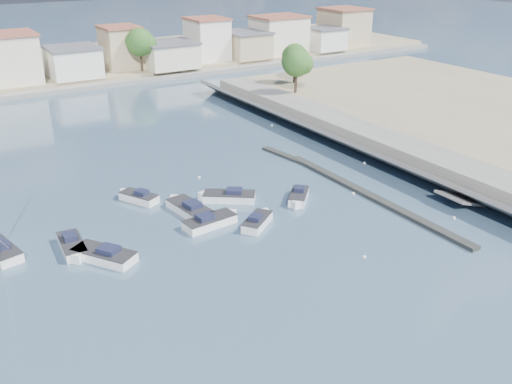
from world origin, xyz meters
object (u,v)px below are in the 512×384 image
motorboat_e (188,208)px  motorboat_b (258,221)px  motorboat_h (212,221)px  motorboat_f (137,197)px  motorboat_a (101,255)px  motorboat_g (73,247)px  motorboat_d (298,198)px  motorboat_c (227,197)px

motorboat_e → motorboat_b: bearing=-54.4°
motorboat_h → motorboat_f: bearing=113.7°
motorboat_a → motorboat_f: size_ratio=1.28×
motorboat_f → motorboat_g: 10.71m
motorboat_d → motorboat_e: bearing=161.4°
motorboat_e → motorboat_a: bearing=-156.4°
motorboat_b → motorboat_f: (-7.33, 10.83, 0.00)m
motorboat_a → motorboat_e: same height
motorboat_h → motorboat_b: bearing=-31.9°
motorboat_c → motorboat_g: (-15.81, -2.21, 0.00)m
motorboat_c → motorboat_g: bearing=-172.0°
motorboat_e → motorboat_g: 11.56m
motorboat_a → motorboat_e: (9.79, 4.29, -0.00)m
motorboat_e → motorboat_g: (-11.41, -1.82, 0.00)m
motorboat_e → motorboat_f: same height
motorboat_d → motorboat_e: 10.96m
motorboat_f → motorboat_b: bearing=-55.9°
motorboat_b → motorboat_h: same height
motorboat_d → motorboat_e: size_ratio=0.65×
motorboat_f → motorboat_h: same height
motorboat_d → motorboat_f: (-13.53, 8.47, 0.00)m
motorboat_d → motorboat_b: bearing=-159.1°
motorboat_a → motorboat_b: (13.98, -1.57, -0.00)m
motorboat_e → motorboat_h: size_ratio=1.10×
motorboat_a → motorboat_h: bearing=3.4°
motorboat_a → motorboat_d: bearing=2.2°
motorboat_a → motorboat_g: bearing=123.3°
motorboat_g → motorboat_b: bearing=-14.5°
motorboat_f → motorboat_a: bearing=-125.7°
motorboat_e → motorboat_g: bearing=-170.9°
motorboat_c → motorboat_e: 4.42m
motorboat_d → motorboat_g: same height
motorboat_g → motorboat_h: (12.07, -1.84, -0.00)m
motorboat_a → motorboat_f: bearing=54.3°
motorboat_g → motorboat_h: same height
motorboat_a → motorboat_d: same height
motorboat_e → motorboat_h: 3.72m
motorboat_d → motorboat_f: size_ratio=0.90×
motorboat_d → motorboat_c: bearing=147.0°
motorboat_c → motorboat_g: same height
motorboat_a → motorboat_d: size_ratio=1.42×
motorboat_b → motorboat_e: same height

